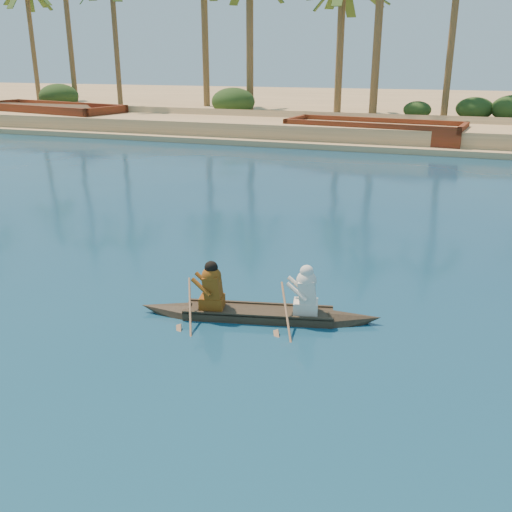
% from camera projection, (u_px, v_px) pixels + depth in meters
% --- Properties ---
extents(ground, '(160.00, 160.00, 0.00)m').
position_uv_depth(ground, '(219.00, 275.00, 14.96)').
color(ground, '#0B254B').
rests_on(ground, ground).
extents(sandy_embankment, '(150.00, 51.00, 1.50)m').
position_uv_depth(sandy_embankment, '(404.00, 110.00, 56.54)').
color(sandy_embankment, '#DBB47B').
rests_on(sandy_embankment, ground).
extents(palm_grove, '(110.00, 14.00, 16.00)m').
position_uv_depth(palm_grove, '(396.00, 22.00, 43.51)').
color(palm_grove, '#30521D').
rests_on(palm_grove, ground).
extents(shrub_cluster, '(100.00, 6.00, 2.40)m').
position_uv_depth(shrub_cluster, '(384.00, 118.00, 42.62)').
color(shrub_cluster, '#213C16').
rests_on(shrub_cluster, ground).
extents(canoe, '(5.32, 1.82, 1.46)m').
position_uv_depth(canoe, '(258.00, 306.00, 12.41)').
color(canoe, '#3C3020').
rests_on(canoe, ground).
extents(barge_left, '(14.06, 7.13, 2.24)m').
position_uv_depth(barge_left, '(50.00, 117.00, 47.17)').
color(barge_left, maroon).
rests_on(barge_left, ground).
extents(barge_mid, '(11.66, 5.02, 1.89)m').
position_uv_depth(barge_mid, '(374.00, 135.00, 37.23)').
color(barge_mid, maroon).
rests_on(barge_mid, ground).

